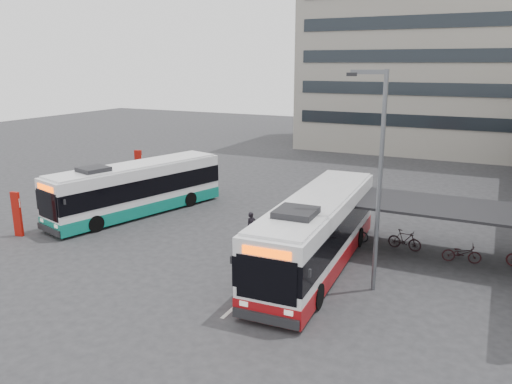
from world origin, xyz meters
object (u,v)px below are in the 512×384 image
at_px(pedestrian, 252,227).
at_px(lamp_post, 377,170).
at_px(bus_teal, 137,189).
at_px(bus_main, 317,233).

bearing_deg(pedestrian, lamp_post, -81.78).
bearing_deg(bus_teal, pedestrian, 7.22).
xyz_separation_m(bus_main, lamp_post, (2.77, -1.24, 3.35)).
bearing_deg(bus_main, bus_teal, 163.80).
bearing_deg(bus_main, pedestrian, 154.04).
bearing_deg(lamp_post, bus_main, 137.36).
relative_size(bus_main, bus_teal, 1.04).
distance_m(bus_teal, lamp_post, 16.27).
distance_m(bus_teal, pedestrian, 8.50).
relative_size(bus_main, pedestrian, 7.86).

